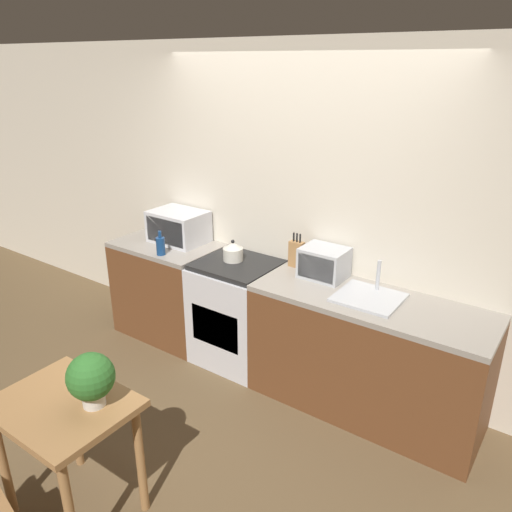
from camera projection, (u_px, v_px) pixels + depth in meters
The scene contains 13 objects.
ground_plane at pixel (224, 413), 3.69m from camera, with size 16.00×16.00×0.00m, color brown.
wall_back at pixel (298, 213), 3.97m from camera, with size 10.00×0.06×2.60m.
counter_left_run at pixel (170, 289), 4.65m from camera, with size 0.95×0.62×0.90m.
counter_right_run at pixel (366, 355), 3.60m from camera, with size 1.67×0.62×0.90m.
stove_range at pixel (238, 312), 4.22m from camera, with size 0.65×0.62×0.90m.
kettle at pixel (233, 252), 4.08m from camera, with size 0.17×0.17×0.18m.
microwave at pixel (178, 227), 4.48m from camera, with size 0.49×0.36×0.28m.
bottle at pixel (161, 246), 4.20m from camera, with size 0.08×0.08×0.21m.
knife_block at pixel (296, 254), 3.94m from camera, with size 0.12×0.06×0.28m.
toaster_oven at pixel (324, 263), 3.75m from camera, with size 0.33×0.27×0.23m.
sink_basin at pixel (369, 296), 3.44m from camera, with size 0.44×0.41×0.24m.
dining_table at pixel (65, 423), 2.68m from camera, with size 0.73×0.58×0.76m.
potted_plant at pixel (90, 378), 2.55m from camera, with size 0.25×0.25×0.30m.
Camera 1 is at (1.93, -2.32, 2.44)m, focal length 35.00 mm.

